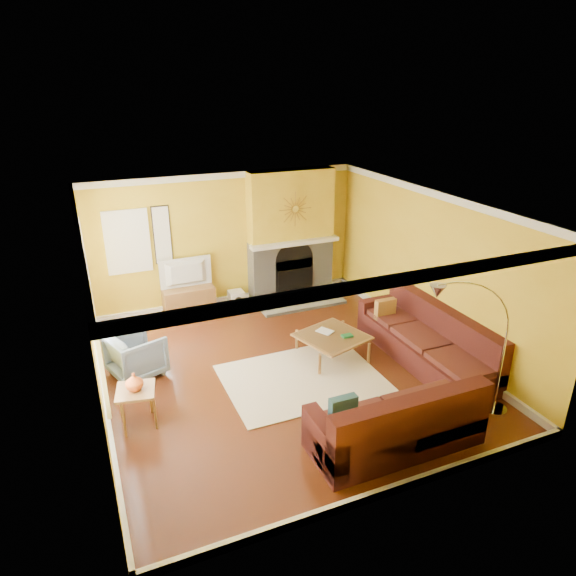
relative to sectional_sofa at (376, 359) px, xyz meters
name	(u,v)px	position (x,y,z in m)	size (l,w,h in m)	color
floor	(282,370)	(-1.14, 0.96, -0.46)	(5.50, 6.00, 0.02)	#602B14
ceiling	(281,205)	(-1.14, 0.96, 2.26)	(5.50, 6.00, 0.02)	white
wall_back	(225,240)	(-1.14, 3.97, 0.90)	(5.50, 0.02, 2.70)	gold
wall_front	(393,398)	(-1.14, -2.05, 0.90)	(5.50, 0.02, 2.70)	gold
wall_left	(90,324)	(-3.90, 0.96, 0.90)	(0.02, 6.00, 2.70)	gold
wall_right	(430,269)	(1.62, 0.96, 0.90)	(0.02, 6.00, 2.70)	gold
baseboard	(282,366)	(-1.14, 0.96, -0.39)	(5.50, 6.00, 0.12)	white
crown_molding	(281,210)	(-1.14, 0.96, 2.19)	(5.50, 6.00, 0.12)	white
window_left_near	(86,280)	(-3.86, 2.26, 1.05)	(0.06, 1.22, 1.72)	white
window_left_far	(94,333)	(-3.86, 0.36, 1.05)	(0.06, 1.22, 1.72)	white
window_back	(127,242)	(-3.04, 3.92, 1.10)	(0.82, 0.06, 1.22)	white
wall_art	(162,235)	(-2.39, 3.93, 1.15)	(0.34, 0.04, 1.14)	white
fireplace	(291,235)	(0.21, 3.76, 0.90)	(1.80, 0.40, 2.70)	gray
mantel	(295,243)	(0.21, 3.52, 0.80)	(1.92, 0.22, 0.08)	white
hearth	(301,303)	(0.21, 3.21, -0.42)	(1.80, 0.70, 0.06)	gray
sunburst	(295,209)	(0.21, 3.53, 1.50)	(0.70, 0.04, 0.70)	olive
rug	(302,378)	(-0.95, 0.59, -0.44)	(2.40, 1.80, 0.02)	beige
sectional_sofa	(376,359)	(0.00, 0.00, 0.00)	(3.22, 3.48, 0.90)	#471916
coffee_table	(332,346)	(-0.19, 1.04, -0.25)	(1.00, 1.00, 0.40)	white
media_console	(189,300)	(-2.03, 3.68, -0.17)	(1.00, 0.45, 0.55)	olive
tv	(187,274)	(-2.03, 3.68, 0.39)	(1.02, 0.13, 0.59)	black
subwoofer	(236,298)	(-1.04, 3.71, -0.30)	(0.30, 0.30, 0.30)	white
armchair	(136,354)	(-3.30, 1.73, -0.10)	(0.76, 0.78, 0.71)	slate
side_table	(138,407)	(-3.47, 0.41, -0.17)	(0.50, 0.50, 0.55)	olive
vase	(134,382)	(-3.47, 0.41, 0.22)	(0.24, 0.24, 0.25)	#D8591E
book	(322,334)	(-0.34, 1.14, -0.04)	(0.20, 0.27, 0.03)	white
arc_lamp	(471,353)	(0.63, -1.24, 0.61)	(1.35, 0.36, 2.12)	silver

